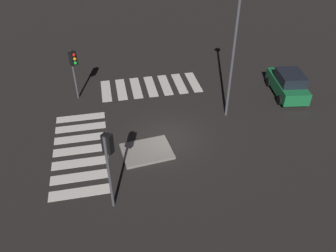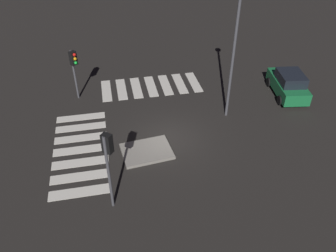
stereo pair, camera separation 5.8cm
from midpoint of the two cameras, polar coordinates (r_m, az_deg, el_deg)
name	(u,v)px [view 1 (the left image)]	position (r m, az deg, el deg)	size (l,w,h in m)	color
ground_plane	(168,139)	(21.00, -0.08, -2.20)	(80.00, 80.00, 0.00)	black
traffic_island	(147,151)	(20.00, -3.69, -4.29)	(3.10, 2.46, 0.18)	gray
car_green	(288,84)	(26.41, 19.55, 6.74)	(2.53, 4.55, 1.90)	#196B38
traffic_light_north	(108,154)	(15.18, -10.14, -4.66)	(0.54, 0.53, 4.31)	#47474C
traffic_light_east	(74,64)	(24.47, -15.75, 10.11)	(0.54, 0.53, 3.70)	#47474C
street_lamp	(236,35)	(20.85, 11.28, 14.92)	(0.56, 0.56, 8.49)	#47474C
crosswalk_near	(151,86)	(26.50, -3.00, 6.72)	(7.60, 3.20, 0.02)	silver
crosswalk_side	(81,150)	(20.84, -14.64, -3.94)	(3.20, 7.60, 0.02)	silver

